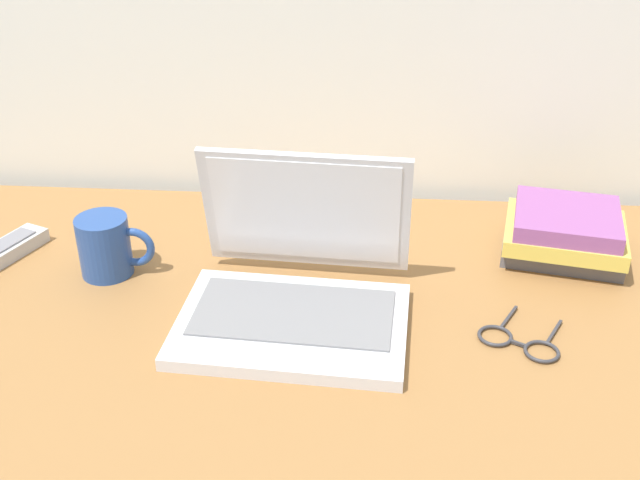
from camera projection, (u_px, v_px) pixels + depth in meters
desk at (345, 324)px, 1.09m from camera, size 1.60×0.76×0.03m
laptop at (297, 284)px, 1.07m from camera, size 0.32×0.29×0.21m
coffee_mug at (107, 245)px, 1.16m from camera, size 0.12×0.08×0.09m
remote_control_near at (2, 253)px, 1.21m from camera, size 0.10×0.17×0.02m
eyeglasses at (519, 342)px, 1.02m from camera, size 0.13×0.13×0.01m
book_stack at (565, 234)px, 1.21m from camera, size 0.21×0.19×0.08m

